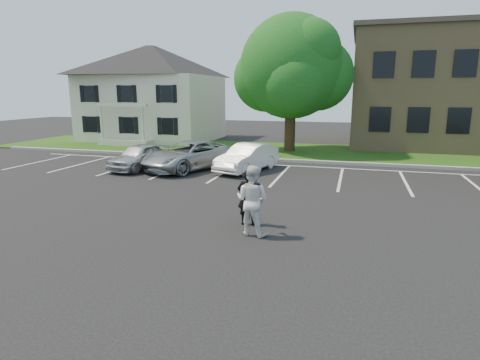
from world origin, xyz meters
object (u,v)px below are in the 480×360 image
object	(u,v)px
tree	(293,69)
man_white_shirt	(252,200)
car_silver_west	(140,156)
house	(153,93)
man_black_suit	(248,197)
car_silver_minivan	(189,155)
car_white_sedan	(247,158)

from	to	relation	value
tree	man_white_shirt	distance (m)	16.88
man_white_shirt	car_silver_west	distance (m)	11.30
house	man_black_suit	xyz separation A→B (m)	(13.36, -19.42, -2.99)
house	man_white_shirt	world-z (taller)	house
car_silver_minivan	car_white_sedan	bearing A→B (deg)	30.64
house	tree	bearing A→B (deg)	-18.14
tree	car_white_sedan	distance (m)	8.75
tree	man_black_suit	bearing A→B (deg)	-85.82
man_white_shirt	car_white_sedan	xyz separation A→B (m)	(-2.54, 8.92, -0.30)
tree	car_silver_west	distance (m)	11.59
man_white_shirt	car_silver_west	xyz separation A→B (m)	(-8.05, 7.92, -0.32)
car_silver_west	man_black_suit	bearing A→B (deg)	-34.67
man_white_shirt	car_silver_minivan	bearing A→B (deg)	-44.15
tree	car_white_sedan	xyz separation A→B (m)	(-1.07, -7.32, -4.67)
man_black_suit	man_white_shirt	size ratio (longest dim) A/B	0.85
car_white_sedan	man_black_suit	bearing A→B (deg)	-58.05
tree	car_silver_minivan	xyz separation A→B (m)	(-4.05, -7.71, -4.62)
car_silver_minivan	man_white_shirt	bearing A→B (deg)	-33.77
tree	car_white_sedan	world-z (taller)	tree
tree	car_silver_west	world-z (taller)	tree
man_black_suit	car_silver_minivan	distance (m)	9.28
car_white_sedan	house	bearing A→B (deg)	151.39
car_silver_west	tree	bearing A→B (deg)	59.73
house	car_white_sedan	size ratio (longest dim) A/B	2.49
house	man_black_suit	bearing A→B (deg)	-55.47
tree	car_white_sedan	bearing A→B (deg)	-98.27
house	man_white_shirt	distance (m)	24.62
car_silver_west	car_white_sedan	xyz separation A→B (m)	(5.50, 0.99, 0.02)
car_silver_minivan	man_black_suit	bearing A→B (deg)	-32.82
house	car_silver_west	distance (m)	13.93
house	car_silver_minivan	size ratio (longest dim) A/B	1.96
man_black_suit	man_white_shirt	bearing A→B (deg)	99.80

